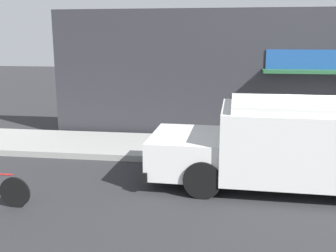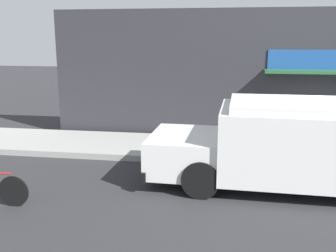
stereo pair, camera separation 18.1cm
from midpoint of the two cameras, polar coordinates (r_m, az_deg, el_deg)
The scene contains 5 objects.
ground_plane at distance 11.05m, azimuth 21.29°, elevation -6.00°, with size 70.00×70.00×0.00m, color #2B2B2D.
sidewalk at distance 12.25m, azimuth 19.96°, elevation -3.67°, with size 28.00×2.63×0.18m.
storefront at distance 13.40m, azimuth 19.38°, elevation 6.78°, with size 16.97×0.76×4.30m.
school_bus at distance 9.43m, azimuth 20.17°, elevation -2.34°, with size 6.88×2.93×2.00m.
trash_bin at distance 12.39m, azimuth 13.53°, elevation -0.32°, with size 0.61×0.61×0.97m.
Camera 1 is at (-2.68, -10.21, 3.37)m, focal length 42.00 mm.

